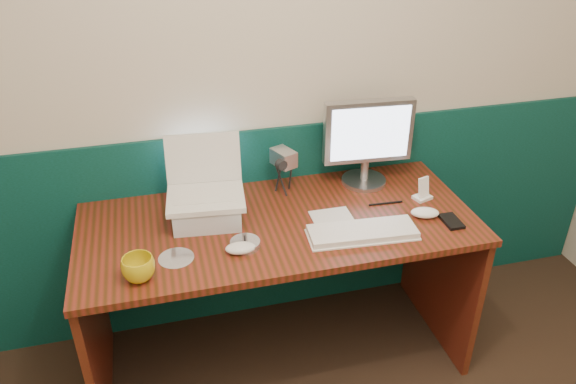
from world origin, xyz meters
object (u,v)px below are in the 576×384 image
object	(u,v)px
desk	(279,293)
mug	(138,269)
monitor	(366,143)
keyboard	(362,233)
camcorder	(284,173)
laptop	(204,173)

from	to	relation	value
desk	mug	xyz separation A→B (m)	(-0.55, -0.24, 0.42)
monitor	keyboard	xyz separation A→B (m)	(-0.16, -0.40, -0.18)
desk	mug	distance (m)	0.74
keyboard	camcorder	world-z (taller)	camcorder
desk	laptop	size ratio (longest dim) A/B	5.25
laptop	mug	xyz separation A→B (m)	(-0.28, -0.32, -0.17)
desk	camcorder	xyz separation A→B (m)	(0.08, 0.23, 0.47)
laptop	camcorder	xyz separation A→B (m)	(0.36, 0.15, -0.12)
laptop	monitor	size ratio (longest dim) A/B	0.78
desk	monitor	xyz separation A→B (m)	(0.45, 0.22, 0.57)
desk	mug	bearing A→B (deg)	-156.69
desk	keyboard	bearing A→B (deg)	-31.87
monitor	keyboard	bearing A→B (deg)	-107.61
keyboard	mug	xyz separation A→B (m)	(-0.85, -0.06, 0.03)
monitor	keyboard	distance (m)	0.47
laptop	mug	world-z (taller)	laptop
monitor	mug	bearing A→B (deg)	-151.29
monitor	keyboard	size ratio (longest dim) A/B	0.93
laptop	desk	bearing A→B (deg)	-10.09
monitor	laptop	bearing A→B (deg)	-165.00
keyboard	camcorder	xyz separation A→B (m)	(-0.21, 0.41, 0.08)
mug	monitor	bearing A→B (deg)	24.52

